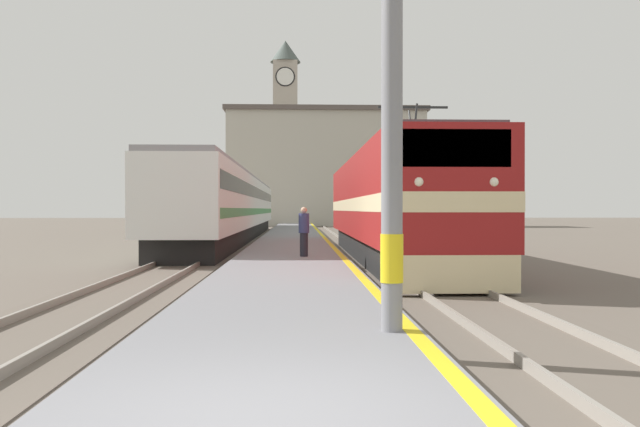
{
  "coord_description": "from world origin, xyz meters",
  "views": [
    {
      "loc": [
        0.22,
        -4.43,
        1.87
      ],
      "look_at": [
        1.16,
        21.93,
        1.69
      ],
      "focal_mm": 35.0,
      "sensor_mm": 36.0,
      "label": 1
    }
  ],
  "objects": [
    {
      "name": "rail_track_far",
      "position": [
        -3.72,
        25.0,
        0.03
      ],
      "size": [
        2.83,
        140.0,
        0.16
      ],
      "color": "#60564C",
      "rests_on": "ground"
    },
    {
      "name": "locomotive_train",
      "position": [
        3.56,
        18.49,
        1.98
      ],
      "size": [
        2.92,
        20.06,
        4.86
      ],
      "color": "black",
      "rests_on": "ground"
    },
    {
      "name": "rail_track_near",
      "position": [
        3.56,
        25.0,
        0.03
      ],
      "size": [
        2.84,
        140.0,
        0.16
      ],
      "color": "#60564C",
      "rests_on": "ground"
    },
    {
      "name": "station_building",
      "position": [
        3.33,
        64.88,
        6.51
      ],
      "size": [
        22.09,
        6.63,
        12.96
      ],
      "color": "#B7B2A3",
      "rests_on": "ground"
    },
    {
      "name": "platform",
      "position": [
        0.0,
        25.0,
        0.18
      ],
      "size": [
        3.57,
        140.0,
        0.37
      ],
      "color": "slate",
      "rests_on": "ground"
    },
    {
      "name": "passenger_train",
      "position": [
        -3.72,
        34.56,
        2.1
      ],
      "size": [
        2.92,
        38.71,
        3.89
      ],
      "color": "black",
      "rests_on": "ground"
    },
    {
      "name": "ground_plane",
      "position": [
        0.0,
        30.0,
        0.0
      ],
      "size": [
        200.0,
        200.0,
        0.0
      ],
      "primitive_type": "plane",
      "color": "#60564C"
    },
    {
      "name": "person_on_platform",
      "position": [
        0.42,
        15.42,
        1.19
      ],
      "size": [
        0.34,
        0.34,
        1.58
      ],
      "color": "#23232D",
      "rests_on": "platform"
    },
    {
      "name": "clock_tower",
      "position": [
        -1.32,
        73.8,
        12.15
      ],
      "size": [
        3.77,
        3.77,
        22.99
      ],
      "color": "#ADA393",
      "rests_on": "ground"
    }
  ]
}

